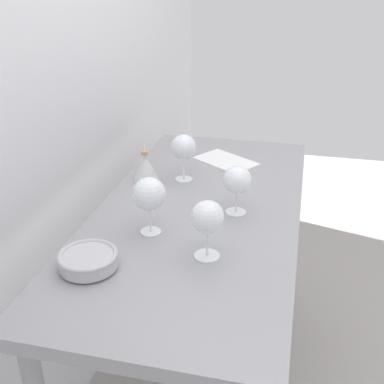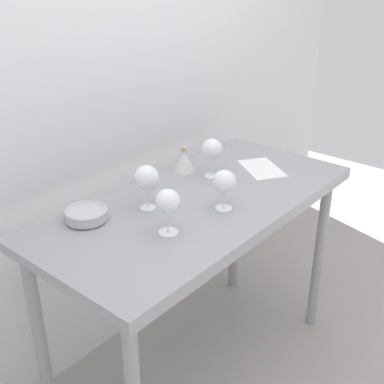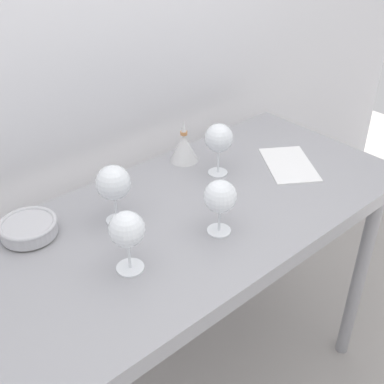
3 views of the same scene
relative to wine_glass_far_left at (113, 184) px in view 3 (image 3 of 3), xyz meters
The scene contains 9 objects.
back_wall 0.52m from the wine_glass_far_left, 63.79° to the left, with size 3.80×0.04×2.60m, color silver.
steel_counter 0.32m from the wine_glass_far_left, 28.88° to the right, with size 1.40×0.65×0.90m.
wine_glass_far_left is the anchor object (origin of this frame).
wine_glass_far_right 0.40m from the wine_glass_far_left, ahead, with size 0.09×0.09×0.18m.
wine_glass_near_center 0.29m from the wine_glass_far_left, 51.19° to the right, with size 0.09×0.09×0.16m.
wine_glass_near_left 0.21m from the wine_glass_far_left, 115.23° to the right, with size 0.09×0.09×0.17m.
tasting_sheet_upper 0.64m from the wine_glass_far_left, 11.18° to the right, with size 0.15×0.24×0.00m, color white.
tasting_bowl 0.26m from the wine_glass_far_left, 155.13° to the left, with size 0.16×0.16×0.05m.
decanter_funnel 0.40m from the wine_glass_far_left, 20.45° to the left, with size 0.10×0.10×0.15m.
Camera 3 is at (-0.79, -0.89, 1.74)m, focal length 46.24 mm.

